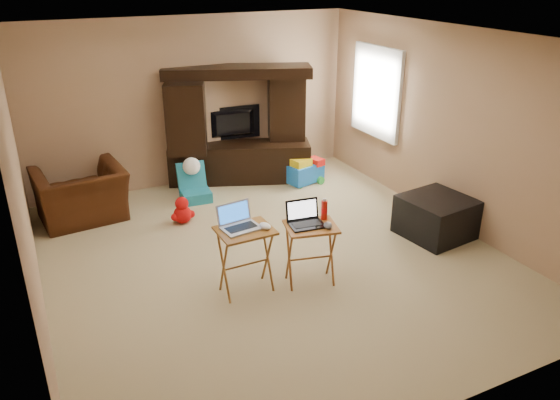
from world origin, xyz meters
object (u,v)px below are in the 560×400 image
child_rocker (195,183)px  plush_toy (182,210)px  tray_table_left (246,261)px  mouse_left (265,226)px  push_toy (306,170)px  mouse_right (328,225)px  ottoman (436,217)px  recliner (81,195)px  entertainment_center (239,125)px  laptop_left (241,218)px  laptop_right (307,215)px  television (233,124)px  tray_table_right (310,254)px  water_bottle (324,210)px

child_rocker → plush_toy: 0.75m
child_rocker → tray_table_left: bearing=-91.2°
tray_table_left → mouse_left: bearing=-21.2°
push_toy → mouse_right: mouse_right is taller
plush_toy → ottoman: size_ratio=0.48×
plush_toy → recliner: bearing=149.4°
entertainment_center → laptop_left: size_ratio=5.80×
laptop_right → mouse_right: bearing=-32.4°
laptop_left → television: bearing=62.3°
recliner → laptop_left: size_ratio=2.92×
tray_table_right → water_bottle: size_ratio=3.25×
child_rocker → tray_table_right: (0.41, -2.66, 0.07)m
recliner → tray_table_left: tray_table_left is taller
laptop_left → recliner: bearing=109.1°
ottoman → water_bottle: (-1.76, -0.20, 0.53)m
tray_table_left → tray_table_right: size_ratio=1.06×
laptop_right → water_bottle: 0.25m
television → laptop_right: television is taller
tray_table_right → laptop_left: size_ratio=1.81×
tray_table_left → mouse_left: mouse_left is taller
plush_toy → mouse_left: 2.05m
entertainment_center → laptop_left: entertainment_center is taller
laptop_right → mouse_left: bearing=179.8°
television → mouse_left: size_ratio=6.20×
laptop_left → push_toy: bearing=42.1°
laptop_left → mouse_right: size_ratio=2.72×
ottoman → push_toy: bearing=105.1°
water_bottle → plush_toy: bearing=117.3°
laptop_right → mouse_right: (0.17, -0.14, -0.09)m
ottoman → tray_table_right: (-1.96, -0.28, 0.09)m
child_rocker → ottoman: (2.38, -2.38, -0.02)m
laptop_left → water_bottle: 0.91m
laptop_left → tray_table_right: bearing=-21.3°
entertainment_center → mouse_right: 3.28m
laptop_right → plush_toy: bearing=117.9°
ottoman → tray_table_left: size_ratio=1.08×
laptop_right → ottoman: bearing=14.5°
push_toy → ottoman: ottoman is taller
recliner → mouse_left: size_ratio=7.52×
entertainment_center → television: entertainment_center is taller
plush_toy → tray_table_right: size_ratio=0.55×
plush_toy → water_bottle: water_bottle is taller
water_bottle → television: bearing=85.2°
tray_table_right → tray_table_left: bearing=-178.8°
television → child_rocker: (-0.89, -0.69, -0.58)m
television → laptop_right: (-0.51, -3.33, -0.06)m
television → mouse_right: size_ratio=6.56×
ottoman → tray_table_left: bearing=-177.1°
television → tray_table_right: (-0.47, -3.35, -0.52)m
tray_table_right → laptop_left: 0.88m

